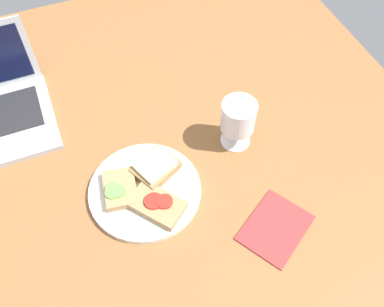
{
  "coord_description": "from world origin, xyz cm",
  "views": [
    {
      "loc": [
        -13.69,
        -57.1,
        88.87
      ],
      "look_at": [
        7.15,
        -4.78,
        8.0
      ],
      "focal_mm": 40.0,
      "sensor_mm": 36.0,
      "label": 1
    }
  ],
  "objects_px": {
    "wine_glass": "(238,118)",
    "sandwich_with_cucumber": "(120,189)",
    "sandwich_with_cheese": "(156,168)",
    "napkin": "(275,228)",
    "plate": "(145,191)",
    "sandwich_with_tomato": "(157,204)"
  },
  "relations": [
    {
      "from": "sandwich_with_tomato",
      "to": "napkin",
      "type": "bearing_deg",
      "value": -31.71
    },
    {
      "from": "wine_glass",
      "to": "napkin",
      "type": "height_order",
      "value": "wine_glass"
    },
    {
      "from": "sandwich_with_cheese",
      "to": "wine_glass",
      "type": "xyz_separation_m",
      "value": [
        0.22,
        0.02,
        0.06
      ]
    },
    {
      "from": "sandwich_with_cucumber",
      "to": "napkin",
      "type": "relative_size",
      "value": 0.71
    },
    {
      "from": "sandwich_with_cheese",
      "to": "napkin",
      "type": "height_order",
      "value": "sandwich_with_cheese"
    },
    {
      "from": "sandwich_with_tomato",
      "to": "sandwich_with_cheese",
      "type": "distance_m",
      "value": 0.09
    },
    {
      "from": "sandwich_with_cucumber",
      "to": "wine_glass",
      "type": "bearing_deg",
      "value": 7.87
    },
    {
      "from": "sandwich_with_cucumber",
      "to": "wine_glass",
      "type": "height_order",
      "value": "wine_glass"
    },
    {
      "from": "sandwich_with_cucumber",
      "to": "sandwich_with_tomato",
      "type": "height_order",
      "value": "same"
    },
    {
      "from": "sandwich_with_tomato",
      "to": "wine_glass",
      "type": "xyz_separation_m",
      "value": [
        0.24,
        0.11,
        0.06
      ]
    },
    {
      "from": "sandwich_with_cucumber",
      "to": "sandwich_with_tomato",
      "type": "xyz_separation_m",
      "value": [
        0.07,
        -0.07,
        -0.0
      ]
    },
    {
      "from": "plate",
      "to": "sandwich_with_cucumber",
      "type": "height_order",
      "value": "sandwich_with_cucumber"
    },
    {
      "from": "sandwich_with_tomato",
      "to": "napkin",
      "type": "height_order",
      "value": "sandwich_with_tomato"
    },
    {
      "from": "wine_glass",
      "to": "plate",
      "type": "bearing_deg",
      "value": -167.22
    },
    {
      "from": "sandwich_with_cheese",
      "to": "sandwich_with_tomato",
      "type": "bearing_deg",
      "value": -106.89
    },
    {
      "from": "sandwich_with_tomato",
      "to": "sandwich_with_cheese",
      "type": "bearing_deg",
      "value": 73.11
    },
    {
      "from": "sandwich_with_cucumber",
      "to": "napkin",
      "type": "bearing_deg",
      "value": -35.49
    },
    {
      "from": "wine_glass",
      "to": "sandwich_with_cucumber",
      "type": "bearing_deg",
      "value": -172.13
    },
    {
      "from": "sandwich_with_tomato",
      "to": "sandwich_with_cucumber",
      "type": "bearing_deg",
      "value": 133.96
    },
    {
      "from": "sandwich_with_cheese",
      "to": "napkin",
      "type": "distance_m",
      "value": 0.3
    },
    {
      "from": "wine_glass",
      "to": "sandwich_with_tomato",
      "type": "bearing_deg",
      "value": -155.5
    },
    {
      "from": "napkin",
      "to": "sandwich_with_cucumber",
      "type": "bearing_deg",
      "value": 144.51
    }
  ]
}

